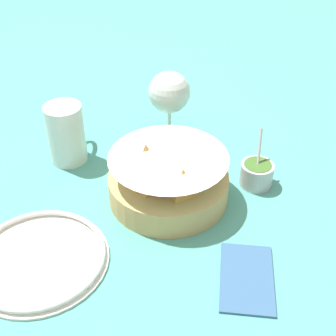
# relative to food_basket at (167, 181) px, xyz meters

# --- Properties ---
(ground_plane) EXTENTS (4.00, 4.00, 0.00)m
(ground_plane) POSITION_rel_food_basket_xyz_m (0.00, -0.01, -0.04)
(ground_plane) COLOR teal
(food_basket) EXTENTS (0.21, 0.21, 0.10)m
(food_basket) POSITION_rel_food_basket_xyz_m (0.00, 0.00, 0.00)
(food_basket) COLOR tan
(food_basket) RESTS_ON ground_plane
(sauce_cup) EXTENTS (0.07, 0.06, 0.10)m
(sauce_cup) POSITION_rel_food_basket_xyz_m (0.07, -0.16, -0.02)
(sauce_cup) COLOR #B7B7BC
(sauce_cup) RESTS_ON ground_plane
(wine_glass) EXTENTS (0.09, 0.09, 0.14)m
(wine_glass) POSITION_rel_food_basket_xyz_m (0.21, 0.03, 0.06)
(wine_glass) COLOR silver
(wine_glass) RESTS_ON ground_plane
(beer_mug) EXTENTS (0.12, 0.07, 0.12)m
(beer_mug) POSITION_rel_food_basket_xyz_m (0.10, 0.21, 0.01)
(beer_mug) COLOR silver
(beer_mug) RESTS_ON ground_plane
(side_plate) EXTENTS (0.22, 0.22, 0.01)m
(side_plate) POSITION_rel_food_basket_xyz_m (-0.18, 0.17, -0.03)
(side_plate) COLOR white
(side_plate) RESTS_ON ground_plane
(napkin) EXTENTS (0.13, 0.08, 0.01)m
(napkin) POSITION_rel_food_basket_xyz_m (-0.16, -0.14, -0.04)
(napkin) COLOR #38608E
(napkin) RESTS_ON ground_plane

